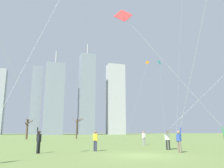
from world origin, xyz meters
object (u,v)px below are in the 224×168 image
kite_flyer_midfield_left_yellow (188,117)px  bare_tree_leftmost (77,128)px  bare_tree_far_right_edge (27,128)px  kite_flyer_foreground_left_red (208,118)px  distant_kite_low_near_trees_white (181,8)px  bystander_strolling_midfield (95,140)px  bystander_watching_nearby (144,137)px  distant_kite_high_overhead_orange (145,71)px  kite_flyer_foreground_right_pink (186,104)px  kite_flyer_midfield_right_green (27,111)px  kite_flyer_far_back_purple (18,86)px  distant_kite_drifting_right_teal (160,69)px

kite_flyer_midfield_left_yellow → bare_tree_leftmost: (-3.86, 34.15, -0.33)m
kite_flyer_midfield_left_yellow → bare_tree_far_right_edge: (-14.20, 35.93, -0.38)m
kite_flyer_midfield_left_yellow → bare_tree_far_right_edge: bearing=111.6°
kite_flyer_foreground_left_red → bare_tree_far_right_edge: size_ratio=2.27×
kite_flyer_midfield_left_yellow → kite_flyer_foreground_left_red: bearing=-108.8°
distant_kite_low_near_trees_white → bystander_strolling_midfield: bearing=-144.3°
bystander_watching_nearby → distant_kite_high_overhead_orange: bearing=62.1°
kite_flyer_foreground_right_pink → bare_tree_far_right_edge: bearing=106.8°
bystander_strolling_midfield → distant_kite_low_near_trees_white: bearing=35.7°
bystander_watching_nearby → distant_kite_high_overhead_orange: 22.05m
kite_flyer_midfield_right_green → kite_flyer_far_back_purple: (-0.49, -2.83, 1.22)m
kite_flyer_midfield_left_yellow → bystander_watching_nearby: size_ratio=6.06×
kite_flyer_midfield_left_yellow → bystander_strolling_midfield: bearing=168.2°
kite_flyer_far_back_purple → bare_tree_far_right_edge: (-0.50, 38.79, -1.77)m
bare_tree_far_right_edge → bystander_watching_nearby: bearing=-63.1°
kite_flyer_far_back_purple → distant_kite_drifting_right_teal: 33.73m
kite_flyer_midfield_left_yellow → kite_flyer_foreground_right_pink: kite_flyer_foreground_right_pink is taller
kite_flyer_foreground_right_pink → bystander_strolling_midfield: bearing=139.0°
kite_flyer_far_back_purple → distant_kite_drifting_right_teal: kite_flyer_far_back_purple is taller
distant_kite_high_overhead_orange → bare_tree_leftmost: 19.30m
bystander_watching_nearby → bare_tree_far_right_edge: 30.99m
kite_flyer_far_back_purple → bystander_watching_nearby: bearing=39.7°
kite_flyer_midfield_right_green → distant_kite_drifting_right_teal: distant_kite_drifting_right_teal is taller
kite_flyer_far_back_purple → kite_flyer_foreground_left_red: (12.32, -1.21, -1.70)m
bystander_watching_nearby → distant_kite_high_overhead_orange: distant_kite_high_overhead_orange is taller
kite_flyer_far_back_purple → distant_kite_drifting_right_teal: size_ratio=1.12×
kite_flyer_midfield_right_green → distant_kite_drifting_right_teal: bearing=41.9°
kite_flyer_foreground_right_pink → distant_kite_drifting_right_teal: (11.63, 23.22, 9.83)m
bystander_watching_nearby → distant_kite_drifting_right_teal: distant_kite_drifting_right_teal is taller
bystander_watching_nearby → bystander_strolling_midfield: bearing=-138.9°
bystander_watching_nearby → bystander_strolling_midfield: 10.15m
kite_flyer_foreground_left_red → bare_tree_far_right_edge: (-12.82, 40.00, -0.08)m
kite_flyer_midfield_left_yellow → distant_kite_drifting_right_teal: (9.25, 20.09, 10.58)m
kite_flyer_foreground_right_pink → distant_kite_drifting_right_teal: bearing=63.4°
kite_flyer_midfield_left_yellow → distant_kite_drifting_right_teal: size_ratio=0.65×
distant_kite_high_overhead_orange → bare_tree_far_right_edge: bearing=152.2°
bare_tree_leftmost → kite_flyer_foreground_right_pink: bearing=-87.7°
distant_kite_high_overhead_orange → distant_kite_low_near_trees_white: size_ratio=0.55×
kite_flyer_foreground_right_pink → kite_flyer_foreground_left_red: kite_flyer_foreground_right_pink is taller
kite_flyer_foreground_left_red → distant_kite_high_overhead_orange: distant_kite_high_overhead_orange is taller
kite_flyer_midfield_left_yellow → kite_flyer_foreground_right_pink: size_ratio=0.51×
kite_flyer_far_back_purple → kite_flyer_foreground_left_red: kite_flyer_far_back_purple is taller
kite_flyer_midfield_right_green → kite_flyer_foreground_right_pink: kite_flyer_foreground_right_pink is taller
bystander_watching_nearby → bare_tree_far_right_edge: bearing=116.9°
distant_kite_low_near_trees_white → kite_flyer_far_back_purple: bearing=-143.8°
bystander_watching_nearby → bare_tree_leftmost: 26.13m
bare_tree_leftmost → distant_kite_high_overhead_orange: bearing=-39.8°
kite_flyer_foreground_left_red → distant_kite_low_near_trees_white: (13.37, 19.99, 21.84)m
bystander_watching_nearby → bystander_strolling_midfield: (-7.64, -6.68, 0.00)m
bare_tree_far_right_edge → kite_flyer_foreground_right_pink: bearing=-73.2°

